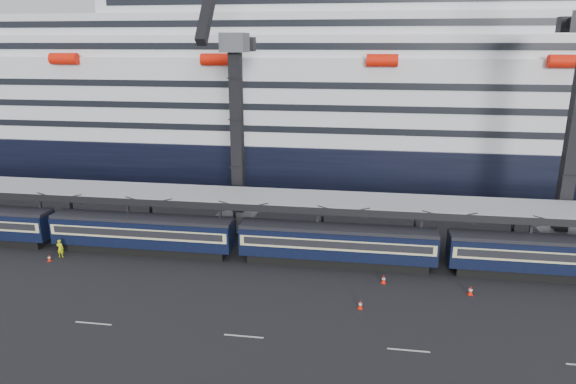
% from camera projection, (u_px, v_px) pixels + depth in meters
% --- Properties ---
extents(ground, '(260.00, 260.00, 0.00)m').
position_uv_depth(ground, '(431.00, 323.00, 39.91)').
color(ground, black).
rests_on(ground, ground).
extents(lane_markings, '(111.00, 4.27, 0.02)m').
position_uv_depth(lane_markings, '(567.00, 374.00, 33.76)').
color(lane_markings, beige).
rests_on(lane_markings, ground).
extents(train, '(133.05, 3.00, 4.05)m').
position_uv_depth(train, '(372.00, 245.00, 49.45)').
color(train, black).
rests_on(train, ground).
extents(canopy, '(130.00, 6.25, 5.53)m').
position_uv_depth(canopy, '(419.00, 205.00, 51.72)').
color(canopy, '#989AA0').
rests_on(canopy, ground).
extents(cruise_ship, '(214.09, 28.84, 34.00)m').
position_uv_depth(cruise_ship, '(397.00, 100.00, 80.23)').
color(cruise_ship, black).
rests_on(cruise_ship, ground).
extents(crane_dark_near, '(4.50, 17.75, 35.08)m').
position_uv_depth(crane_dark_near, '(236.00, 127.00, 57.11)').
color(crane_dark_near, '#474B4F').
rests_on(crane_dark_near, ground).
extents(worker, '(0.72, 0.50, 1.89)m').
position_uv_depth(worker, '(60.00, 248.00, 51.98)').
color(worker, '#C8DB0B').
rests_on(worker, ground).
extents(traffic_cone_b, '(0.35, 0.35, 0.70)m').
position_uv_depth(traffic_cone_b, '(49.00, 258.00, 51.20)').
color(traffic_cone_b, '#FA1A07').
rests_on(traffic_cone_b, ground).
extents(traffic_cone_c, '(0.40, 0.40, 0.79)m').
position_uv_depth(traffic_cone_c, '(360.00, 304.00, 42.01)').
color(traffic_cone_c, '#FA1A07').
rests_on(traffic_cone_c, ground).
extents(traffic_cone_d, '(0.41, 0.41, 0.83)m').
position_uv_depth(traffic_cone_d, '(384.00, 279.00, 46.45)').
color(traffic_cone_d, '#FA1A07').
rests_on(traffic_cone_d, ground).
extents(traffic_cone_e, '(0.43, 0.43, 0.86)m').
position_uv_depth(traffic_cone_e, '(471.00, 290.00, 44.32)').
color(traffic_cone_e, '#FA1A07').
rests_on(traffic_cone_e, ground).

